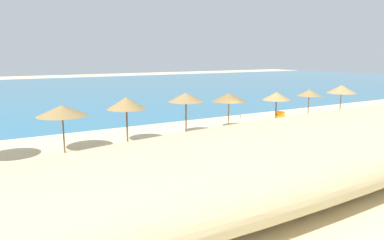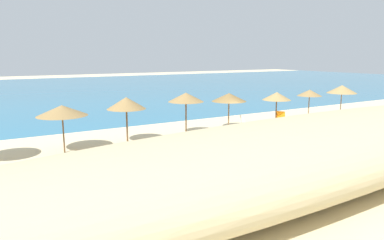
{
  "view_description": "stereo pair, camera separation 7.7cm",
  "coord_description": "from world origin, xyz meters",
  "px_view_note": "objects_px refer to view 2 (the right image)",
  "views": [
    {
      "loc": [
        -13.33,
        -17.14,
        5.13
      ],
      "look_at": [
        -1.89,
        1.93,
        1.08
      ],
      "focal_mm": 33.44,
      "sensor_mm": 36.0,
      "label": 1
    },
    {
      "loc": [
        -13.27,
        -17.18,
        5.13
      ],
      "look_at": [
        -1.89,
        1.93,
        1.08
      ],
      "focal_mm": 33.44,
      "sensor_mm": 36.0,
      "label": 2
    }
  ],
  "objects_px": {
    "beach_umbrella_4": "(229,97)",
    "lounge_chair_2": "(236,125)",
    "beach_umbrella_1": "(62,111)",
    "beach_umbrella_7": "(342,89)",
    "lounge_chair_1": "(278,121)",
    "beach_ball": "(139,147)",
    "beach_umbrella_6": "(310,93)",
    "beach_umbrella_3": "(186,97)",
    "beach_umbrella_2": "(126,103)",
    "beach_umbrella_5": "(277,96)"
  },
  "relations": [
    {
      "from": "beach_umbrella_1",
      "to": "beach_umbrella_3",
      "type": "distance_m",
      "value": 7.53
    },
    {
      "from": "beach_umbrella_3",
      "to": "beach_umbrella_6",
      "type": "xyz_separation_m",
      "value": [
        11.37,
        0.1,
        -0.34
      ]
    },
    {
      "from": "beach_umbrella_7",
      "to": "lounge_chair_2",
      "type": "relative_size",
      "value": 1.61
    },
    {
      "from": "beach_umbrella_3",
      "to": "beach_ball",
      "type": "xyz_separation_m",
      "value": [
        -3.94,
        -1.74,
        -2.32
      ]
    },
    {
      "from": "beach_umbrella_1",
      "to": "lounge_chair_2",
      "type": "height_order",
      "value": "beach_umbrella_1"
    },
    {
      "from": "beach_umbrella_4",
      "to": "beach_ball",
      "type": "height_order",
      "value": "beach_umbrella_4"
    },
    {
      "from": "beach_umbrella_4",
      "to": "beach_umbrella_7",
      "type": "height_order",
      "value": "beach_umbrella_7"
    },
    {
      "from": "beach_umbrella_1",
      "to": "beach_umbrella_3",
      "type": "height_order",
      "value": "beach_umbrella_3"
    },
    {
      "from": "beach_umbrella_6",
      "to": "beach_umbrella_5",
      "type": "bearing_deg",
      "value": -172.94
    },
    {
      "from": "beach_umbrella_6",
      "to": "lounge_chair_1",
      "type": "distance_m",
      "value": 4.66
    },
    {
      "from": "lounge_chair_1",
      "to": "beach_ball",
      "type": "height_order",
      "value": "lounge_chair_1"
    },
    {
      "from": "beach_umbrella_4",
      "to": "lounge_chair_2",
      "type": "distance_m",
      "value": 1.96
    },
    {
      "from": "lounge_chair_1",
      "to": "beach_ball",
      "type": "distance_m",
      "value": 11.12
    },
    {
      "from": "beach_umbrella_7",
      "to": "lounge_chair_1",
      "type": "height_order",
      "value": "beach_umbrella_7"
    },
    {
      "from": "beach_umbrella_2",
      "to": "lounge_chair_2",
      "type": "height_order",
      "value": "beach_umbrella_2"
    },
    {
      "from": "beach_umbrella_4",
      "to": "beach_umbrella_6",
      "type": "height_order",
      "value": "beach_umbrella_4"
    },
    {
      "from": "beach_ball",
      "to": "beach_umbrella_7",
      "type": "bearing_deg",
      "value": 4.34
    },
    {
      "from": "beach_ball",
      "to": "beach_umbrella_6",
      "type": "bearing_deg",
      "value": 6.84
    },
    {
      "from": "beach_umbrella_5",
      "to": "beach_umbrella_7",
      "type": "xyz_separation_m",
      "value": [
        7.41,
        0.08,
        0.14
      ]
    },
    {
      "from": "beach_umbrella_2",
      "to": "beach_umbrella_7",
      "type": "relative_size",
      "value": 1.03
    },
    {
      "from": "beach_umbrella_3",
      "to": "beach_umbrella_7",
      "type": "bearing_deg",
      "value": -1.24
    },
    {
      "from": "beach_umbrella_6",
      "to": "lounge_chair_1",
      "type": "relative_size",
      "value": 1.39
    },
    {
      "from": "beach_umbrella_2",
      "to": "beach_ball",
      "type": "distance_m",
      "value": 2.83
    },
    {
      "from": "beach_umbrella_4",
      "to": "lounge_chair_2",
      "type": "height_order",
      "value": "beach_umbrella_4"
    },
    {
      "from": "beach_umbrella_5",
      "to": "beach_ball",
      "type": "height_order",
      "value": "beach_umbrella_5"
    },
    {
      "from": "beach_umbrella_2",
      "to": "beach_umbrella_7",
      "type": "distance_m",
      "value": 18.73
    },
    {
      "from": "beach_umbrella_6",
      "to": "beach_umbrella_3",
      "type": "bearing_deg",
      "value": -179.51
    },
    {
      "from": "beach_umbrella_1",
      "to": "lounge_chair_1",
      "type": "bearing_deg",
      "value": -3.1
    },
    {
      "from": "beach_umbrella_4",
      "to": "beach_umbrella_1",
      "type": "bearing_deg",
      "value": -179.25
    },
    {
      "from": "beach_umbrella_1",
      "to": "lounge_chair_1",
      "type": "distance_m",
      "value": 14.79
    },
    {
      "from": "beach_ball",
      "to": "lounge_chair_2",
      "type": "bearing_deg",
      "value": 9.43
    },
    {
      "from": "beach_umbrella_2",
      "to": "beach_umbrella_4",
      "type": "xyz_separation_m",
      "value": [
        7.36,
        0.06,
        -0.11
      ]
    },
    {
      "from": "beach_umbrella_4",
      "to": "lounge_chair_2",
      "type": "bearing_deg",
      "value": -69.74
    },
    {
      "from": "beach_umbrella_6",
      "to": "beach_umbrella_7",
      "type": "xyz_separation_m",
      "value": [
        3.4,
        -0.42,
        0.16
      ]
    },
    {
      "from": "beach_umbrella_2",
      "to": "beach_umbrella_6",
      "type": "xyz_separation_m",
      "value": [
        15.32,
        0.08,
        -0.24
      ]
    },
    {
      "from": "beach_umbrella_1",
      "to": "beach_umbrella_2",
      "type": "relative_size",
      "value": 0.95
    },
    {
      "from": "beach_umbrella_1",
      "to": "beach_umbrella_4",
      "type": "relative_size",
      "value": 1.02
    },
    {
      "from": "lounge_chair_2",
      "to": "lounge_chair_1",
      "type": "bearing_deg",
      "value": -73.39
    },
    {
      "from": "beach_umbrella_4",
      "to": "lounge_chair_1",
      "type": "relative_size",
      "value": 1.48
    },
    {
      "from": "beach_umbrella_7",
      "to": "beach_ball",
      "type": "height_order",
      "value": "beach_umbrella_7"
    },
    {
      "from": "beach_umbrella_7",
      "to": "lounge_chair_2",
      "type": "height_order",
      "value": "beach_umbrella_7"
    },
    {
      "from": "beach_umbrella_1",
      "to": "lounge_chair_1",
      "type": "relative_size",
      "value": 1.51
    },
    {
      "from": "lounge_chair_1",
      "to": "beach_umbrella_1",
      "type": "bearing_deg",
      "value": 59.82
    },
    {
      "from": "beach_umbrella_7",
      "to": "lounge_chair_1",
      "type": "relative_size",
      "value": 1.53
    },
    {
      "from": "beach_umbrella_1",
      "to": "beach_umbrella_4",
      "type": "bearing_deg",
      "value": 0.75
    },
    {
      "from": "beach_umbrella_4",
      "to": "beach_ball",
      "type": "distance_m",
      "value": 7.87
    },
    {
      "from": "beach_umbrella_5",
      "to": "lounge_chair_1",
      "type": "distance_m",
      "value": 1.79
    },
    {
      "from": "beach_umbrella_3",
      "to": "lounge_chair_1",
      "type": "xyz_separation_m",
      "value": [
        7.14,
        -0.87,
        -2.03
      ]
    },
    {
      "from": "beach_umbrella_3",
      "to": "beach_umbrella_5",
      "type": "distance_m",
      "value": 7.38
    },
    {
      "from": "beach_umbrella_1",
      "to": "lounge_chair_2",
      "type": "relative_size",
      "value": 1.59
    }
  ]
}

